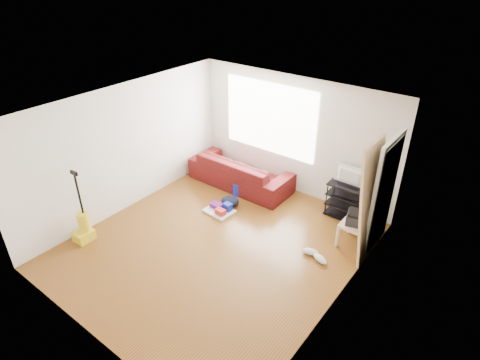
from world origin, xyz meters
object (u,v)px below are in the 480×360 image
Objects in this scene: tv_stand at (345,200)px; cleaning_tray at (220,209)px; side_table at (358,227)px; backpack at (230,206)px; sofa at (240,185)px; bucket at (239,194)px; vacuum at (84,228)px.

tv_stand reaches higher than cleaning_tray.
backpack is at bearing -171.50° from side_table.
tv_stand reaches higher than sofa.
tv_stand is 0.89m from side_table.
bucket is (-2.69, 0.09, -0.38)m from side_table.
vacuum reaches higher than sofa.
vacuum is at bearing -113.20° from bucket.
bucket is 0.76× the size of backpack.
cleaning_tray is at bearing 56.18° from vacuum.
backpack is (-2.56, -0.38, -0.38)m from side_table.
cleaning_tray is 2.56m from vacuum.
vacuum is (-1.04, -3.26, 0.25)m from sofa.
side_table reaches higher than backpack.
backpack is (0.01, 0.30, -0.06)m from cleaning_tray.
side_table is at bearing 171.72° from sofa.
backpack is at bearing 88.21° from cleaning_tray.
side_table is 1.94× the size of bucket.
side_table is 0.96× the size of cleaning_tray.
side_table is at bearing -1.99° from bucket.
sofa is 3.43m from vacuum.
tv_stand is 1.23× the size of cleaning_tray.
sofa reaches higher than bucket.
cleaning_tray is at bearing 107.17° from sofa.
cleaning_tray reaches higher than bucket.
tv_stand is 0.52× the size of vacuum.
bucket is at bearing 123.65° from sofa.
tv_stand is at bearing 10.94° from backpack.
backpack is at bearing -74.46° from bucket.
backpack is 2.83m from vacuum.
side_table reaches higher than cleaning_tray.
backpack is at bearing -152.36° from tv_stand.
side_table is 1.48× the size of backpack.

